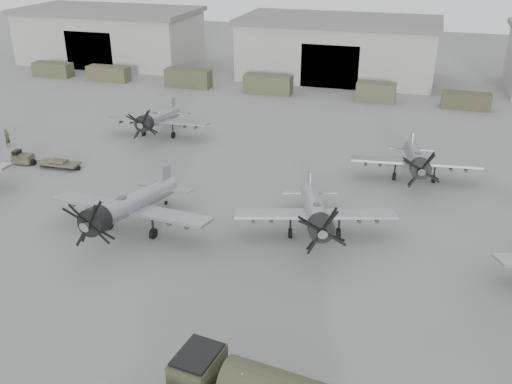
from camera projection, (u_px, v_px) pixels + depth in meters
ground at (159, 323)px, 32.63m from camera, size 220.00×220.00×0.00m
hangar_left at (110, 35)px, 94.51m from camera, size 29.00×14.80×8.70m
hangar_center at (338, 48)px, 84.61m from camera, size 29.00×14.80×8.70m
support_truck_0 at (53, 69)px, 86.39m from camera, size 6.03×2.20×2.11m
support_truck_1 at (109, 74)px, 83.91m from camera, size 6.32×2.20×2.13m
support_truck_2 at (188, 78)px, 80.51m from camera, size 6.52×2.20×2.56m
support_truck_3 at (268, 84)px, 77.48m from camera, size 6.56×2.20×2.48m
support_truck_4 at (376, 92)px, 73.70m from camera, size 4.98×2.20×2.49m
support_truck_5 at (466, 101)px, 70.92m from camera, size 5.88×2.20×2.00m
aircraft_mid_1 at (127, 206)px, 41.16m from camera, size 12.67×11.41×5.05m
aircraft_mid_2 at (316, 212)px, 40.72m from camera, size 11.71×10.55×4.68m
aircraft_far_0 at (157, 119)px, 60.76m from camera, size 11.25×10.13×4.49m
aircraft_far_1 at (416, 160)px, 49.99m from camera, size 11.37×10.24×4.52m
tug_trailer at (37, 160)px, 54.10m from camera, size 6.78×1.54×1.36m
ground_crew at (7, 138)px, 58.57m from camera, size 0.47×0.69×1.84m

